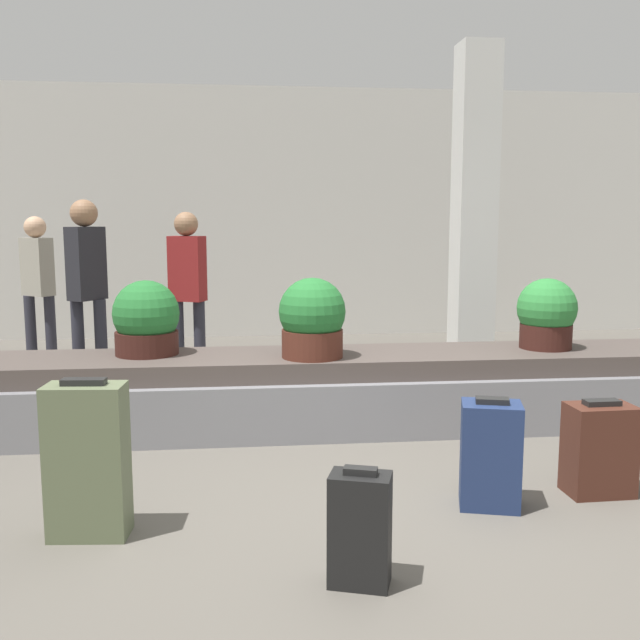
{
  "coord_description": "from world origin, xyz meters",
  "views": [
    {
      "loc": [
        -0.56,
        -3.69,
        1.54
      ],
      "look_at": [
        0.0,
        1.45,
        0.8
      ],
      "focal_mm": 40.0,
      "sensor_mm": 36.0,
      "label": 1
    }
  ],
  "objects_px": {
    "suitcase_2": "(360,529)",
    "potted_plant_0": "(312,320)",
    "traveler_0": "(38,279)",
    "traveler_2": "(87,277)",
    "traveler_1": "(188,282)",
    "pillar": "(474,212)",
    "suitcase_0": "(599,449)",
    "suitcase_1": "(88,461)",
    "potted_plant_2": "(146,320)",
    "potted_plant_1": "(547,315)",
    "suitcase_3": "(490,455)"
  },
  "relations": [
    {
      "from": "suitcase_3",
      "to": "potted_plant_2",
      "type": "height_order",
      "value": "potted_plant_2"
    },
    {
      "from": "suitcase_2",
      "to": "traveler_1",
      "type": "xyz_separation_m",
      "value": [
        -0.99,
        3.97,
        0.7
      ]
    },
    {
      "from": "traveler_2",
      "to": "pillar",
      "type": "bearing_deg",
      "value": 130.46
    },
    {
      "from": "suitcase_3",
      "to": "potted_plant_1",
      "type": "relative_size",
      "value": 1.11
    },
    {
      "from": "pillar",
      "to": "potted_plant_1",
      "type": "height_order",
      "value": "pillar"
    },
    {
      "from": "suitcase_1",
      "to": "suitcase_3",
      "type": "relative_size",
      "value": 1.31
    },
    {
      "from": "pillar",
      "to": "suitcase_3",
      "type": "xyz_separation_m",
      "value": [
        -0.97,
        -3.32,
        -1.31
      ]
    },
    {
      "from": "traveler_0",
      "to": "traveler_2",
      "type": "height_order",
      "value": "traveler_2"
    },
    {
      "from": "traveler_1",
      "to": "suitcase_1",
      "type": "bearing_deg",
      "value": -70.65
    },
    {
      "from": "pillar",
      "to": "traveler_1",
      "type": "xyz_separation_m",
      "value": [
        -2.79,
        -0.1,
        -0.65
      ]
    },
    {
      "from": "pillar",
      "to": "potted_plant_2",
      "type": "relative_size",
      "value": 5.87
    },
    {
      "from": "suitcase_2",
      "to": "potted_plant_0",
      "type": "distance_m",
      "value": 2.29
    },
    {
      "from": "pillar",
      "to": "traveler_1",
      "type": "height_order",
      "value": "pillar"
    },
    {
      "from": "suitcase_1",
      "to": "potted_plant_0",
      "type": "height_order",
      "value": "potted_plant_0"
    },
    {
      "from": "traveler_0",
      "to": "traveler_1",
      "type": "height_order",
      "value": "traveler_1"
    },
    {
      "from": "potted_plant_0",
      "to": "traveler_2",
      "type": "relative_size",
      "value": 0.34
    },
    {
      "from": "suitcase_1",
      "to": "potted_plant_2",
      "type": "distance_m",
      "value": 1.9
    },
    {
      "from": "potted_plant_2",
      "to": "pillar",
      "type": "bearing_deg",
      "value": 28.48
    },
    {
      "from": "potted_plant_0",
      "to": "traveler_0",
      "type": "distance_m",
      "value": 3.66
    },
    {
      "from": "suitcase_0",
      "to": "traveler_2",
      "type": "height_order",
      "value": "traveler_2"
    },
    {
      "from": "traveler_1",
      "to": "potted_plant_0",
      "type": "bearing_deg",
      "value": -36.77
    },
    {
      "from": "suitcase_2",
      "to": "traveler_0",
      "type": "distance_m",
      "value": 5.48
    },
    {
      "from": "suitcase_3",
      "to": "pillar",
      "type": "bearing_deg",
      "value": 89.21
    },
    {
      "from": "potted_plant_0",
      "to": "pillar",
      "type": "bearing_deg",
      "value": 46.19
    },
    {
      "from": "potted_plant_2",
      "to": "traveler_1",
      "type": "bearing_deg",
      "value": 82.92
    },
    {
      "from": "suitcase_2",
      "to": "potted_plant_1",
      "type": "distance_m",
      "value": 3.06
    },
    {
      "from": "suitcase_3",
      "to": "traveler_1",
      "type": "xyz_separation_m",
      "value": [
        -1.82,
        3.23,
        0.66
      ]
    },
    {
      "from": "potted_plant_1",
      "to": "suitcase_2",
      "type": "bearing_deg",
      "value": -127.64
    },
    {
      "from": "suitcase_0",
      "to": "suitcase_3",
      "type": "relative_size",
      "value": 0.91
    },
    {
      "from": "suitcase_2",
      "to": "potted_plant_1",
      "type": "xyz_separation_m",
      "value": [
        1.83,
        2.38,
        0.56
      ]
    },
    {
      "from": "potted_plant_2",
      "to": "suitcase_2",
      "type": "bearing_deg",
      "value": -64.29
    },
    {
      "from": "suitcase_0",
      "to": "traveler_2",
      "type": "xyz_separation_m",
      "value": [
        -3.35,
        2.86,
        0.76
      ]
    },
    {
      "from": "traveler_0",
      "to": "traveler_1",
      "type": "bearing_deg",
      "value": -169.28
    },
    {
      "from": "suitcase_0",
      "to": "suitcase_1",
      "type": "relative_size",
      "value": 0.69
    },
    {
      "from": "traveler_0",
      "to": "potted_plant_0",
      "type": "bearing_deg",
      "value": 173.28
    },
    {
      "from": "traveler_0",
      "to": "suitcase_1",
      "type": "bearing_deg",
      "value": 145.94
    },
    {
      "from": "suitcase_3",
      "to": "suitcase_0",
      "type": "bearing_deg",
      "value": 24.37
    },
    {
      "from": "suitcase_2",
      "to": "potted_plant_2",
      "type": "bearing_deg",
      "value": 133.58
    },
    {
      "from": "potted_plant_0",
      "to": "suitcase_1",
      "type": "bearing_deg",
      "value": -127.74
    },
    {
      "from": "potted_plant_2",
      "to": "traveler_0",
      "type": "bearing_deg",
      "value": 120.82
    },
    {
      "from": "potted_plant_2",
      "to": "traveler_2",
      "type": "height_order",
      "value": "traveler_2"
    },
    {
      "from": "suitcase_2",
      "to": "potted_plant_0",
      "type": "bearing_deg",
      "value": 107.49
    },
    {
      "from": "suitcase_2",
      "to": "potted_plant_2",
      "type": "relative_size",
      "value": 0.94
    },
    {
      "from": "traveler_2",
      "to": "traveler_1",
      "type": "bearing_deg",
      "value": 141.61
    },
    {
      "from": "traveler_0",
      "to": "traveler_2",
      "type": "distance_m",
      "value": 1.3
    },
    {
      "from": "potted_plant_1",
      "to": "potted_plant_2",
      "type": "bearing_deg",
      "value": 178.57
    },
    {
      "from": "pillar",
      "to": "potted_plant_0",
      "type": "bearing_deg",
      "value": -133.81
    },
    {
      "from": "pillar",
      "to": "traveler_1",
      "type": "distance_m",
      "value": 2.86
    },
    {
      "from": "traveler_1",
      "to": "traveler_2",
      "type": "relative_size",
      "value": 0.94
    },
    {
      "from": "suitcase_1",
      "to": "potted_plant_2",
      "type": "bearing_deg",
      "value": 93.4
    }
  ]
}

